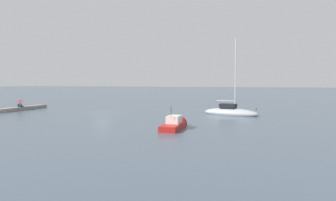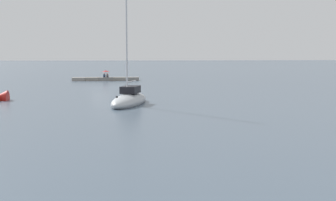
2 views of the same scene
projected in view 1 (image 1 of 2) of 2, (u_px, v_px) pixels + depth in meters
The scene contains 7 objects.
ground_plane at pixel (102, 113), 47.63m from camera, with size 500.00×500.00×0.00m, color #475666.
seawall_pier at pixel (20, 109), 52.65m from camera, with size 12.03×1.68×0.61m.
person_seated_grey_left at pixel (21, 105), 52.90m from camera, with size 0.42×0.62×0.73m.
person_seated_blue_right at pixel (19, 106), 52.37m from camera, with size 0.42×0.62×0.73m.
umbrella_open_red at pixel (20, 101), 52.56m from camera, with size 1.36×1.36×1.29m.
sailboat_grey_mid at pixel (230, 112), 45.22m from camera, with size 4.81×9.02×12.19m.
motorboat_red_near at pixel (175, 125), 32.36m from camera, with size 5.80×1.92×3.23m.
Camera 1 is at (42.00, 24.47, 5.14)m, focal length 31.09 mm.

